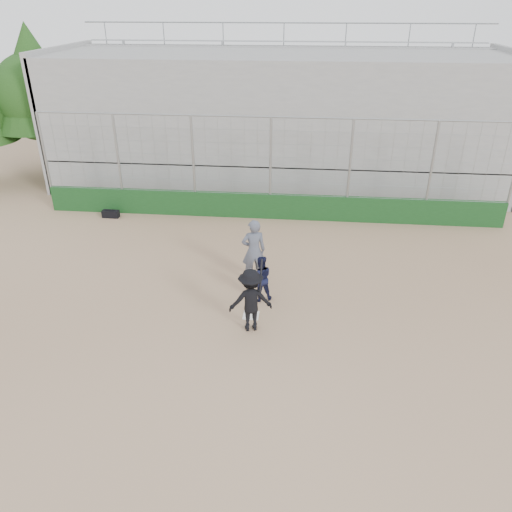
# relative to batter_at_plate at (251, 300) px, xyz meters

# --- Properties ---
(ground) EXTENTS (90.00, 90.00, 0.00)m
(ground) POSITION_rel_batter_at_plate_xyz_m (-0.06, 0.59, -0.88)
(ground) COLOR #836247
(ground) RESTS_ON ground
(home_plate) EXTENTS (0.44, 0.44, 0.02)m
(home_plate) POSITION_rel_batter_at_plate_xyz_m (-0.06, 0.59, -0.87)
(home_plate) COLOR white
(home_plate) RESTS_ON ground
(backstop) EXTENTS (18.10, 0.25, 4.04)m
(backstop) POSITION_rel_batter_at_plate_xyz_m (-0.06, 7.59, 0.07)
(backstop) COLOR #123A16
(backstop) RESTS_ON ground
(bleachers) EXTENTS (20.25, 6.70, 6.98)m
(bleachers) POSITION_rel_batter_at_plate_xyz_m (-0.06, 12.54, 2.04)
(bleachers) COLOR gray
(bleachers) RESTS_ON ground
(tree_left) EXTENTS (4.48, 4.48, 7.00)m
(tree_left) POSITION_rel_batter_at_plate_xyz_m (-11.06, 11.59, 3.51)
(tree_left) COLOR #382614
(tree_left) RESTS_ON ground
(batter_at_plate) EXTENTS (1.26, 0.90, 1.91)m
(batter_at_plate) POSITION_rel_batter_at_plate_xyz_m (0.00, 0.00, 0.00)
(batter_at_plate) COLOR black
(batter_at_plate) RESTS_ON ground
(catcher_crouched) EXTENTS (0.85, 0.76, 0.99)m
(catcher_crouched) POSITION_rel_batter_at_plate_xyz_m (0.13, 1.42, -0.39)
(catcher_crouched) COLOR black
(catcher_crouched) RESTS_ON ground
(umpire) EXTENTS (0.85, 0.68, 1.83)m
(umpire) POSITION_rel_batter_at_plate_xyz_m (-0.19, 2.57, 0.03)
(umpire) COLOR #4E5463
(umpire) RESTS_ON ground
(equipment_bag) EXTENTS (0.67, 0.30, 0.32)m
(equipment_bag) POSITION_rel_batter_at_plate_xyz_m (-6.44, 7.01, -0.74)
(equipment_bag) COLOR black
(equipment_bag) RESTS_ON ground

